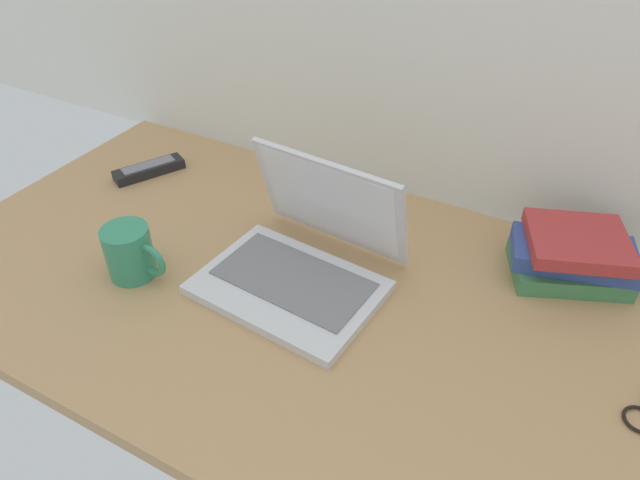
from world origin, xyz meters
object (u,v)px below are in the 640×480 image
at_px(coffee_mug, 130,252).
at_px(book_stack, 573,256).
at_px(laptop, 303,257).
at_px(remote_control_near, 149,169).

height_order(coffee_mug, book_stack, coffee_mug).
height_order(laptop, book_stack, laptop).
relative_size(laptop, coffee_mug, 2.65).
bearing_deg(coffee_mug, book_stack, 27.96).
xyz_separation_m(remote_control_near, book_stack, (0.91, 0.08, 0.03)).
relative_size(coffee_mug, remote_control_near, 0.76).
relative_size(coffee_mug, book_stack, 0.53).
relative_size(laptop, book_stack, 1.41).
height_order(laptop, remote_control_near, laptop).
bearing_deg(remote_control_near, book_stack, 5.30).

